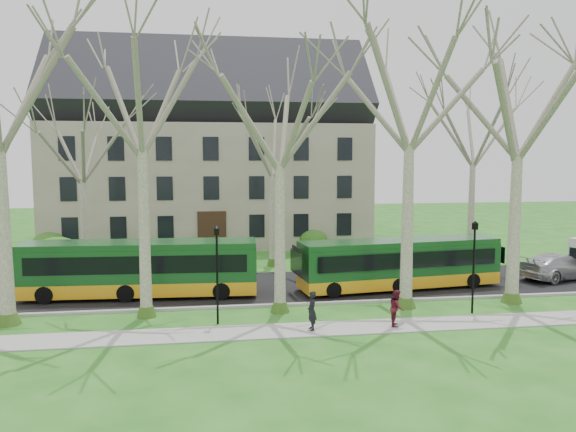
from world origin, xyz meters
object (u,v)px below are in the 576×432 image
at_px(sedan, 559,266).
at_px(pedestrian_a, 312,311).
at_px(bus_follow, 400,263).
at_px(pedestrian_b, 397,308).
at_px(bus_lead, 141,268).

bearing_deg(sedan, pedestrian_a, 98.12).
distance_m(bus_follow, pedestrian_a, 9.22).
xyz_separation_m(sedan, pedestrian_b, (-12.83, -7.57, 0.02)).
height_order(bus_lead, bus_follow, bus_lead).
bearing_deg(pedestrian_a, pedestrian_b, 85.41).
distance_m(bus_follow, sedan, 10.39).
height_order(sedan, pedestrian_a, pedestrian_a).
bearing_deg(bus_lead, bus_follow, 1.98).
xyz_separation_m(bus_follow, pedestrian_b, (-2.50, -6.69, -0.62)).
xyz_separation_m(bus_lead, pedestrian_a, (7.81, -6.99, -0.68)).
relative_size(bus_lead, pedestrian_a, 7.27).
bearing_deg(bus_lead, pedestrian_b, -27.97).
height_order(bus_lead, sedan, bus_lead).
height_order(sedan, pedestrian_b, pedestrian_b).
bearing_deg(bus_lead, sedan, 4.47).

